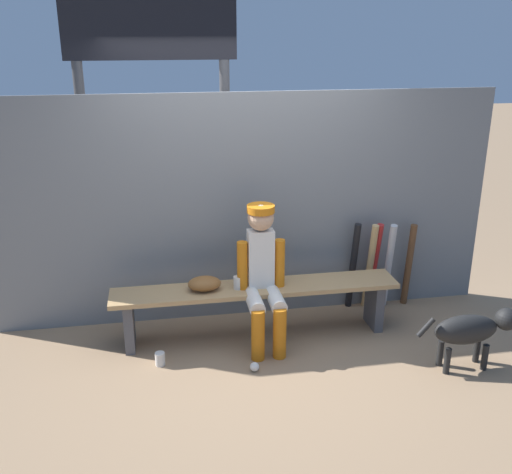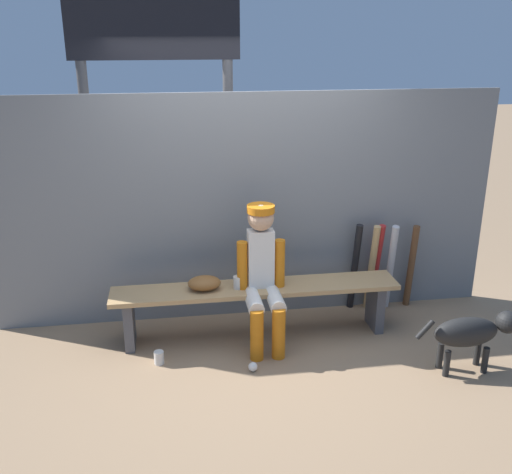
{
  "view_description": "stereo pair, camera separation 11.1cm",
  "coord_description": "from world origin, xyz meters",
  "views": [
    {
      "loc": [
        -0.79,
        -4.51,
        2.58
      ],
      "look_at": [
        0.0,
        0.0,
        0.93
      ],
      "focal_mm": 41.04,
      "sensor_mm": 36.0,
      "label": 1
    },
    {
      "loc": [
        -0.68,
        -4.53,
        2.58
      ],
      "look_at": [
        0.0,
        0.0,
        0.93
      ],
      "focal_mm": 41.04,
      "sensor_mm": 36.0,
      "label": 2
    }
  ],
  "objects": [
    {
      "name": "ground_plane",
      "position": [
        0.0,
        0.0,
        0.0
      ],
      "size": [
        30.0,
        30.0,
        0.0
      ],
      "primitive_type": "plane",
      "color": "#937556"
    },
    {
      "name": "bat_wood_tan",
      "position": [
        1.15,
        0.33,
        0.44
      ],
      "size": [
        0.07,
        0.21,
        0.88
      ],
      "primitive_type": "cylinder",
      "rotation": [
        0.17,
        0.0,
        0.01
      ],
      "color": "tan",
      "rests_on": "ground_plane"
    },
    {
      "name": "bat_wood_dark",
      "position": [
        1.56,
        0.37,
        0.42
      ],
      "size": [
        0.09,
        0.13,
        0.83
      ],
      "primitive_type": "cylinder",
      "rotation": [
        0.07,
        0.0,
        0.19
      ],
      "color": "brown",
      "rests_on": "ground_plane"
    },
    {
      "name": "chainlink_fence",
      "position": [
        0.0,
        0.47,
        1.03
      ],
      "size": [
        4.56,
        0.03,
        2.07
      ],
      "primitive_type": "cube",
      "color": "slate",
      "rests_on": "ground_plane"
    },
    {
      "name": "cup_on_ground",
      "position": [
        -0.85,
        -0.34,
        0.06
      ],
      "size": [
        0.08,
        0.08,
        0.11
      ],
      "primitive_type": "cylinder",
      "color": "silver",
      "rests_on": "ground_plane"
    },
    {
      "name": "dog",
      "position": [
        1.59,
        -0.79,
        0.34
      ],
      "size": [
        0.84,
        0.2,
        0.49
      ],
      "color": "black",
      "rests_on": "ground_plane"
    },
    {
      "name": "bat_aluminum_red",
      "position": [
        1.21,
        0.37,
        0.44
      ],
      "size": [
        0.08,
        0.22,
        0.87
      ],
      "primitive_type": "cylinder",
      "rotation": [
        0.17,
        0.0,
        0.09
      ],
      "color": "#B22323",
      "rests_on": "ground_plane"
    },
    {
      "name": "bat_aluminum_silver",
      "position": [
        1.32,
        0.3,
        0.45
      ],
      "size": [
        0.11,
        0.26,
        0.89
      ],
      "primitive_type": "cylinder",
      "rotation": [
        0.21,
        0.0,
        -0.17
      ],
      "color": "#B7B7BC",
      "rests_on": "ground_plane"
    },
    {
      "name": "cup_on_bench",
      "position": [
        -0.16,
        -0.02,
        0.54
      ],
      "size": [
        0.08,
        0.08,
        0.11
      ],
      "primitive_type": "cylinder",
      "color": "silver",
      "rests_on": "dugout_bench"
    },
    {
      "name": "dugout_bench",
      "position": [
        0.0,
        0.0,
        0.37
      ],
      "size": [
        2.47,
        0.36,
        0.48
      ],
      "color": "tan",
      "rests_on": "ground_plane"
    },
    {
      "name": "baseball_glove",
      "position": [
        -0.44,
        0.0,
        0.54
      ],
      "size": [
        0.28,
        0.2,
        0.12
      ],
      "primitive_type": "ellipsoid",
      "color": "brown",
      "rests_on": "dugout_bench"
    },
    {
      "name": "baseball",
      "position": [
        -0.11,
        -0.55,
        0.04
      ],
      "size": [
        0.07,
        0.07,
        0.07
      ],
      "primitive_type": "sphere",
      "color": "white",
      "rests_on": "ground_plane"
    },
    {
      "name": "scoreboard",
      "position": [
        -0.71,
        1.34,
        2.39
      ],
      "size": [
        1.89,
        0.27,
        3.49
      ],
      "color": "#3F3F42",
      "rests_on": "ground_plane"
    },
    {
      "name": "bat_aluminum_black",
      "position": [
        1.0,
        0.38,
        0.44
      ],
      "size": [
        0.09,
        0.17,
        0.88
      ],
      "primitive_type": "cylinder",
      "rotation": [
        0.12,
        0.0,
        0.18
      ],
      "color": "black",
      "rests_on": "ground_plane"
    },
    {
      "name": "player_seated",
      "position": [
        0.04,
        -0.11,
        0.66
      ],
      "size": [
        0.41,
        0.55,
        1.21
      ],
      "color": "silver",
      "rests_on": "ground_plane"
    }
  ]
}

